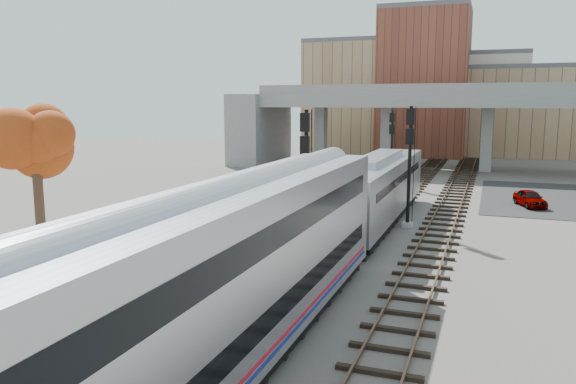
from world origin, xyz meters
The scene contains 14 objects.
ground centered at (0.00, 0.00, 0.00)m, with size 160.00×160.00×0.00m, color #47423D.
platform centered at (-7.25, 0.00, 0.17)m, with size 4.50×60.00×0.35m, color #9E9E99.
yellow_strip centered at (-5.35, 0.00, 0.35)m, with size 0.70×60.00×0.01m, color yellow.
tracks centered at (0.93, 12.50, 0.08)m, with size 10.70×95.00×0.25m.
overpass centered at (4.92, 45.00, 5.81)m, with size 54.00×12.00×9.50m.
buildings_far centered at (1.26, 66.57, 7.88)m, with size 43.00×21.00×20.60m.
parking_lot centered at (14.00, 28.00, 0.02)m, with size 14.00×18.00×0.04m, color black.
locomotive centered at (1.00, 14.16, 2.28)m, with size 3.02×19.05×4.10m.
coach centered at (1.00, -8.45, 2.80)m, with size 3.03×25.00×5.00m.
signal_mast_near centered at (-1.10, 6.13, 3.61)m, with size 0.60×0.64×7.22m.
signal_mast_mid centered at (3.00, 13.61, 3.71)m, with size 0.60×0.64×7.36m.
signal_mast_far centered at (-1.10, 31.35, 3.31)m, with size 0.60×0.64×6.77m.
tree centered at (-11.58, -0.77, 6.15)m, with size 3.60×3.60×8.29m.
car_a centered at (10.43, 23.50, 0.65)m, with size 1.44×3.57×1.22m, color #99999E.
Camera 1 is at (7.65, -20.44, 7.58)m, focal length 35.00 mm.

